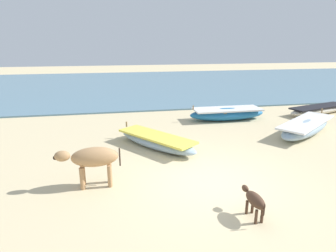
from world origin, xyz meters
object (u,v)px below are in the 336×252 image
(cow_adult_tan, at_px, (93,159))
(fishing_boat_5, at_px, (306,127))
(fishing_boat_3, at_px, (156,141))
(fishing_boat_2, at_px, (319,109))
(fishing_boat_0, at_px, (227,114))
(calf_near_dark, at_px, (254,200))

(cow_adult_tan, bearing_deg, fishing_boat_5, -161.10)
(fishing_boat_3, bearing_deg, fishing_boat_5, -123.42)
(fishing_boat_5, relative_size, cow_adult_tan, 2.41)
(fishing_boat_2, distance_m, cow_adult_tan, 12.36)
(fishing_boat_0, distance_m, cow_adult_tan, 8.06)
(fishing_boat_2, xyz_separation_m, calf_near_dark, (-7.56, -7.77, 0.18))
(cow_adult_tan, bearing_deg, fishing_boat_3, -129.53)
(cow_adult_tan, distance_m, calf_near_dark, 3.97)
(fishing_boat_3, height_order, calf_near_dark, fishing_boat_3)
(fishing_boat_0, height_order, cow_adult_tan, cow_adult_tan)
(fishing_boat_0, relative_size, calf_near_dark, 4.16)
(fishing_boat_2, bearing_deg, fishing_boat_3, -175.84)
(fishing_boat_0, relative_size, fishing_boat_2, 0.90)
(fishing_boat_5, distance_m, cow_adult_tan, 8.69)
(fishing_boat_2, relative_size, fishing_boat_5, 1.03)
(calf_near_dark, bearing_deg, fishing_boat_2, -48.74)
(fishing_boat_5, xyz_separation_m, calf_near_dark, (-4.80, -4.96, 0.12))
(fishing_boat_5, bearing_deg, fishing_boat_3, 148.72)
(fishing_boat_0, bearing_deg, fishing_boat_5, 131.69)
(fishing_boat_0, bearing_deg, calf_near_dark, 71.95)
(cow_adult_tan, bearing_deg, fishing_boat_0, -137.35)
(fishing_boat_0, height_order, fishing_boat_2, fishing_boat_0)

